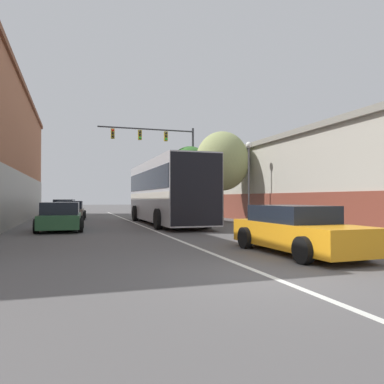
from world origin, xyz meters
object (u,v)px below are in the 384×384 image
parked_car_left_mid (61,217)px  parked_car_left_near (70,211)px  parked_car_left_far (65,208)px  hatchback_foreground (296,230)px  street_lamp (249,172)px  street_tree_far (190,171)px  street_tree_near (222,161)px  bus (167,190)px  traffic_signal_gantry (164,150)px

parked_car_left_mid → parked_car_left_near: bearing=0.1°
parked_car_left_mid → parked_car_left_far: size_ratio=1.03×
hatchback_foreground → street_lamp: street_lamp is taller
hatchback_foreground → street_tree_far: size_ratio=0.78×
street_tree_far → parked_car_left_near: bearing=-164.8°
parked_car_left_mid → street_tree_near: bearing=-64.6°
hatchback_foreground → street_tree_far: (3.73, 21.38, 3.18)m
hatchback_foreground → street_lamp: 11.99m
hatchback_foreground → parked_car_left_mid: bearing=32.1°
parked_car_left_far → street_lamp: bearing=-138.7°
parked_car_left_mid → street_lamp: (10.37, 1.56, 2.41)m
parked_car_left_mid → street_tree_near: size_ratio=0.71×
bus → traffic_signal_gantry: bearing=-12.6°
parked_car_left_near → parked_car_left_mid: bearing=-178.8°
street_lamp → parked_car_left_mid: bearing=-171.4°
parked_car_left_near → parked_car_left_mid: size_ratio=0.97×
bus → parked_car_left_far: size_ratio=2.81×
bus → hatchback_foreground: (0.62, -12.11, -1.36)m
bus → parked_car_left_far: bus is taller
street_tree_far → street_tree_near: bearing=-91.9°
traffic_signal_gantry → bus: bearing=-102.8°
parked_car_left_mid → traffic_signal_gantry: size_ratio=0.51×
street_lamp → street_tree_near: street_tree_near is taller
street_tree_near → traffic_signal_gantry: bearing=103.8°
parked_car_left_far → street_tree_near: bearing=-135.3°
parked_car_left_mid → traffic_signal_gantry: (7.81, 12.08, 4.91)m
street_lamp → street_tree_far: (-0.34, 10.37, 0.78)m
hatchback_foreground → street_tree_far: street_tree_far is taller
parked_car_left_far → street_tree_near: size_ratio=0.69×
parked_car_left_mid → street_lamp: bearing=-79.1°
parked_car_left_far → street_tree_far: size_ratio=0.68×
street_tree_near → bus: bearing=-159.7°
parked_car_left_far → street_tree_far: 11.79m
parked_car_left_mid → street_lamp: 10.76m
parked_car_left_mid → street_lamp: size_ratio=0.86×
bus → traffic_signal_gantry: size_ratio=1.40×
hatchback_foreground → street_tree_near: bearing=-15.8°
hatchback_foreground → street_lamp: (4.07, 11.02, 2.40)m
parked_car_left_near → parked_car_left_far: bearing=7.1°
parked_car_left_far → parked_car_left_mid: bearing=-172.5°
bus → street_lamp: bearing=-102.9°
bus → parked_car_left_far: 15.53m
parked_car_left_far → parked_car_left_near: bearing=-169.3°
parked_car_left_far → street_tree_near: 16.52m
parked_car_left_near → street_lamp: street_lamp is taller
parked_car_left_near → parked_car_left_far: (-0.50, 7.69, 0.03)m
bus → street_tree_near: bearing=-69.4°
hatchback_foreground → street_tree_far: 21.94m
parked_car_left_near → parked_car_left_far: size_ratio=1.00×
parked_car_left_mid → street_lamp: street_lamp is taller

